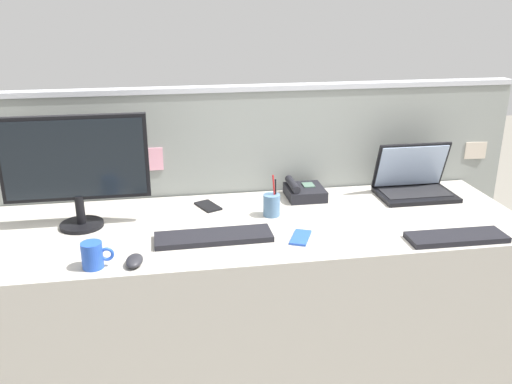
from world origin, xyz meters
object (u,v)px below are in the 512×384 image
at_px(laptop, 414,182).
at_px(coffee_mug, 93,255).
at_px(desk_phone, 304,191).
at_px(cell_phone_black_slab, 208,206).
at_px(computer_mouse_right_hand, 134,261).
at_px(cell_phone_blue_case, 301,237).
at_px(keyboard_spare, 214,237).
at_px(pen_cup, 272,205).
at_px(keyboard_main, 457,237).
at_px(desktop_monitor, 75,164).

distance_m(laptop, coffee_mug, 1.51).
relative_size(desk_phone, cell_phone_black_slab, 1.38).
bearing_deg(cell_phone_black_slab, desk_phone, -17.96).
bearing_deg(computer_mouse_right_hand, cell_phone_blue_case, 17.82).
distance_m(computer_mouse_right_hand, cell_phone_blue_case, 0.64).
xyz_separation_m(laptop, keyboard_spare, (-0.98, -0.35, -0.05)).
height_order(laptop, computer_mouse_right_hand, laptop).
height_order(keyboard_spare, cell_phone_blue_case, keyboard_spare).
height_order(laptop, desk_phone, laptop).
bearing_deg(cell_phone_blue_case, cell_phone_black_slab, 154.11).
bearing_deg(coffee_mug, computer_mouse_right_hand, -1.43).
bearing_deg(pen_cup, coffee_mug, -152.64).
distance_m(cell_phone_black_slab, coffee_mug, 0.68).
distance_m(desk_phone, computer_mouse_right_hand, 0.94).
relative_size(keyboard_main, pen_cup, 2.08).
bearing_deg(pen_cup, desktop_monitor, 178.56).
relative_size(pen_cup, coffee_mug, 1.66).
xyz_separation_m(keyboard_spare, cell_phone_black_slab, (0.01, 0.35, -0.01)).
bearing_deg(keyboard_main, cell_phone_blue_case, 169.92).
xyz_separation_m(laptop, coffee_mug, (-1.42, -0.51, -0.02)).
relative_size(laptop, keyboard_main, 0.91).
xyz_separation_m(desktop_monitor, coffee_mug, (0.09, -0.39, -0.22)).
bearing_deg(desk_phone, desktop_monitor, -170.13).
xyz_separation_m(cell_phone_black_slab, coffee_mug, (-0.44, -0.51, 0.04)).
bearing_deg(pen_cup, cell_phone_black_slab, 151.20).
height_order(pen_cup, cell_phone_black_slab, pen_cup).
height_order(desk_phone, pen_cup, pen_cup).
bearing_deg(desktop_monitor, coffee_mug, -77.13).
relative_size(desk_phone, computer_mouse_right_hand, 1.87).
xyz_separation_m(desk_phone, keyboard_spare, (-0.46, -0.39, -0.02)).
distance_m(keyboard_spare, cell_phone_black_slab, 0.35).
relative_size(desk_phone, cell_phone_blue_case, 1.33).
relative_size(laptop, cell_phone_blue_case, 2.52).
xyz_separation_m(keyboard_spare, computer_mouse_right_hand, (-0.30, -0.16, 0.01)).
distance_m(laptop, keyboard_main, 0.52).
height_order(computer_mouse_right_hand, coffee_mug, coffee_mug).
bearing_deg(keyboard_spare, pen_cup, 36.09).
distance_m(desktop_monitor, keyboard_main, 1.53).
xyz_separation_m(desk_phone, computer_mouse_right_hand, (-0.76, -0.56, -0.01)).
bearing_deg(coffee_mug, desk_phone, 31.84).
bearing_deg(desk_phone, computer_mouse_right_hand, -143.53).
relative_size(keyboard_main, cell_phone_blue_case, 2.77).
height_order(keyboard_main, pen_cup, pen_cup).
bearing_deg(desk_phone, keyboard_spare, -139.39).
height_order(laptop, cell_phone_blue_case, laptop).
height_order(keyboard_main, computer_mouse_right_hand, computer_mouse_right_hand).
bearing_deg(pen_cup, cell_phone_blue_case, -75.19).
bearing_deg(cell_phone_black_slab, keyboard_main, -52.67).
height_order(desk_phone, computer_mouse_right_hand, desk_phone).
bearing_deg(laptop, keyboard_main, -95.76).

